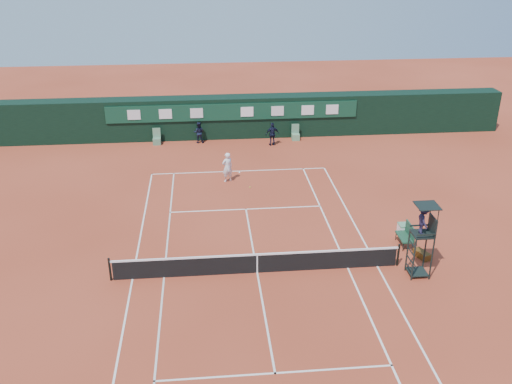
% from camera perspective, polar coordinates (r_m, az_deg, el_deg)
% --- Properties ---
extents(ground, '(90.00, 90.00, 0.00)m').
position_cam_1_polar(ground, '(25.64, 0.12, -8.06)').
color(ground, '#B14429').
rests_on(ground, ground).
extents(court_lines, '(11.05, 23.85, 0.01)m').
position_cam_1_polar(court_lines, '(25.64, 0.12, -8.05)').
color(court_lines, white).
rests_on(court_lines, ground).
extents(tennis_net, '(12.90, 0.10, 1.10)m').
position_cam_1_polar(tennis_net, '(25.37, 0.12, -7.09)').
color(tennis_net, black).
rests_on(tennis_net, ground).
extents(back_wall, '(40.00, 1.65, 3.00)m').
position_cam_1_polar(back_wall, '(42.13, -2.36, 7.55)').
color(back_wall, black).
rests_on(back_wall, ground).
extents(linesman_chair_left, '(0.55, 0.50, 1.15)m').
position_cam_1_polar(linesman_chair_left, '(41.39, -9.88, 5.15)').
color(linesman_chair_left, '#54805E').
rests_on(linesman_chair_left, ground).
extents(linesman_chair_right, '(0.55, 0.50, 1.15)m').
position_cam_1_polar(linesman_chair_right, '(41.78, 3.97, 5.64)').
color(linesman_chair_right, '#619568').
rests_on(linesman_chair_right, ground).
extents(umpire_chair, '(0.96, 0.95, 3.42)m').
position_cam_1_polar(umpire_chair, '(25.28, 16.38, -3.24)').
color(umpire_chair, black).
rests_on(umpire_chair, ground).
extents(player_bench, '(0.56, 1.20, 1.10)m').
position_cam_1_polar(player_bench, '(28.40, 14.87, -4.10)').
color(player_bench, '#1B432C').
rests_on(player_bench, ground).
extents(tennis_bag, '(0.66, 0.93, 0.32)m').
position_cam_1_polar(tennis_bag, '(27.76, 16.24, -6.02)').
color(tennis_bag, black).
rests_on(tennis_bag, ground).
extents(cooler, '(0.57, 0.57, 0.65)m').
position_cam_1_polar(cooler, '(29.34, 14.57, -3.69)').
color(cooler, white).
rests_on(cooler, ground).
extents(tennis_ball, '(0.07, 0.07, 0.07)m').
position_cam_1_polar(tennis_ball, '(33.81, -0.60, 0.49)').
color(tennis_ball, '#CDDD33').
rests_on(tennis_ball, ground).
extents(player, '(0.80, 0.69, 1.85)m').
position_cam_1_polar(player, '(34.37, -2.88, 2.49)').
color(player, white).
rests_on(player, ground).
extents(ball_kid_left, '(0.81, 0.66, 1.52)m').
position_cam_1_polar(ball_kid_left, '(41.18, -5.75, 5.95)').
color(ball_kid_left, black).
rests_on(ball_kid_left, ground).
extents(ball_kid_right, '(1.04, 0.58, 1.67)m').
position_cam_1_polar(ball_kid_right, '(40.43, 1.65, 5.81)').
color(ball_kid_right, black).
rests_on(ball_kid_right, ground).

